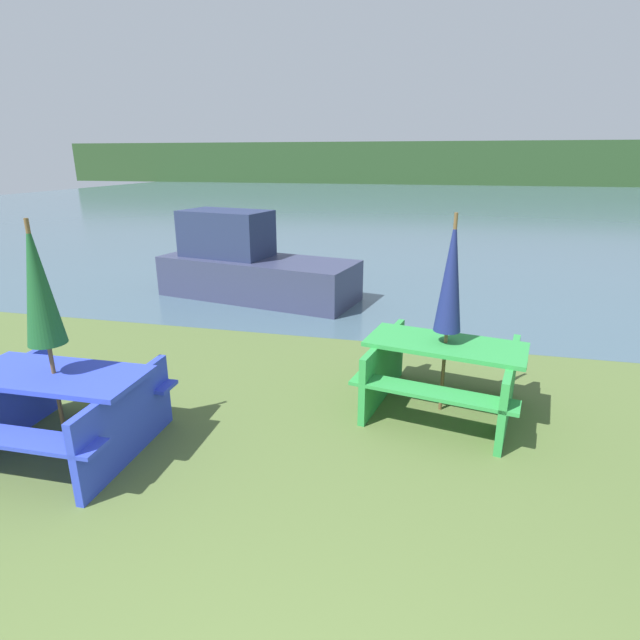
# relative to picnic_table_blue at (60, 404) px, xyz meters

# --- Properties ---
(water) EXTENTS (60.00, 50.00, 0.00)m
(water) POSITION_rel_picnic_table_blue_xyz_m (2.84, 28.42, -0.46)
(water) COLOR #425B6B
(water) RESTS_ON ground_plane
(far_treeline) EXTENTS (80.00, 1.60, 4.00)m
(far_treeline) POSITION_rel_picnic_table_blue_xyz_m (2.84, 48.42, 1.55)
(far_treeline) COLOR #284723
(far_treeline) RESTS_ON water
(picnic_table_blue) EXTENTS (1.60, 1.40, 0.76)m
(picnic_table_blue) POSITION_rel_picnic_table_blue_xyz_m (0.00, 0.00, 0.00)
(picnic_table_blue) COLOR blue
(picnic_table_blue) RESTS_ON ground_plane
(picnic_table_green) EXTENTS (1.81, 1.66, 0.76)m
(picnic_table_green) POSITION_rel_picnic_table_blue_xyz_m (3.34, 1.56, -0.00)
(picnic_table_green) COLOR green
(picnic_table_green) RESTS_ON ground_plane
(umbrella_navy) EXTENTS (0.27, 0.27, 2.06)m
(umbrella_navy) POSITION_rel_picnic_table_blue_xyz_m (3.34, 1.56, 1.01)
(umbrella_navy) COLOR brown
(umbrella_navy) RESTS_ON ground_plane
(umbrella_darkgreen) EXTENTS (0.32, 0.32, 2.09)m
(umbrella_darkgreen) POSITION_rel_picnic_table_blue_xyz_m (0.00, 0.00, 1.10)
(umbrella_darkgreen) COLOR brown
(umbrella_darkgreen) RESTS_ON ground_plane
(boat) EXTENTS (3.91, 2.06, 1.61)m
(boat) POSITION_rel_picnic_table_blue_xyz_m (-0.22, 5.37, 0.13)
(boat) COLOR #333856
(boat) RESTS_ON water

